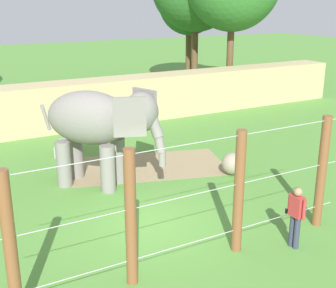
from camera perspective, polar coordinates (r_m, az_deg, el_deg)
ground_plane at (r=13.22m, az=-2.17°, el=-10.12°), size 120.00×120.00×0.00m
dirt_patch at (r=17.64m, az=-2.51°, el=-2.80°), size 6.57×4.75×0.01m
embankment_wall at (r=22.88m, az=-15.07°, el=4.41°), size 36.00×1.80×2.32m
elephant at (r=15.36m, az=-8.76°, el=2.64°), size 3.77×3.83×3.38m
enrichment_ball at (r=16.85m, az=8.16°, el=-2.48°), size 0.83×0.83×0.83m
cable_fence at (r=10.68m, az=2.97°, el=-7.54°), size 9.36×0.26×3.23m
zookeeper at (r=12.15m, az=15.85°, el=-8.58°), size 0.24×0.58×1.67m
feed_trough at (r=19.60m, az=-13.13°, el=-0.48°), size 1.06×1.48×0.44m
tree_right_of_centre at (r=33.78m, az=2.70°, el=17.40°), size 4.41×4.41×8.38m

